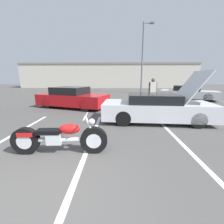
{
  "coord_description": "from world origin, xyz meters",
  "views": [
    {
      "loc": [
        1.29,
        -2.06,
        1.86
      ],
      "look_at": [
        1.19,
        2.54,
        0.8
      ],
      "focal_mm": 24.0,
      "sensor_mm": 36.0,
      "label": 1
    }
  ],
  "objects": [
    {
      "name": "show_car_hood_open",
      "position": [
        3.07,
        4.26,
        0.59
      ],
      "size": [
        4.62,
        2.08,
        2.13
      ],
      "rotation": [
        0.0,
        0.0,
        -0.07
      ],
      "color": "silver",
      "rests_on": "ground"
    },
    {
      "name": "parked_car_right_row",
      "position": [
        7.46,
        10.89,
        0.58
      ],
      "size": [
        4.76,
        3.38,
        1.19
      ],
      "rotation": [
        0.0,
        0.0,
        -0.4
      ],
      "color": "silver",
      "rests_on": "ground"
    },
    {
      "name": "far_building",
      "position": [
        0.0,
        27.14,
        2.34
      ],
      "size": [
        32.0,
        4.2,
        4.4
      ],
      "color": "beige",
      "rests_on": "ground"
    },
    {
      "name": "parking_stripe_back",
      "position": [
        0.55,
        2.0,
        0.0
      ],
      "size": [
        0.12,
        5.77,
        0.01
      ],
      "primitive_type": "cube",
      "color": "white",
      "rests_on": "ground"
    },
    {
      "name": "parking_stripe_far",
      "position": [
        3.21,
        2.0,
        0.0
      ],
      "size": [
        0.12,
        5.77,
        0.01
      ],
      "primitive_type": "cube",
      "color": "white",
      "rests_on": "ground"
    },
    {
      "name": "parked_car_left_row",
      "position": [
        -1.41,
        7.3,
        0.61
      ],
      "size": [
        4.68,
        3.16,
        1.29
      ],
      "rotation": [
        0.0,
        0.0,
        -0.33
      ],
      "color": "red",
      "rests_on": "ground"
    },
    {
      "name": "light_pole",
      "position": [
        4.49,
        16.38,
        4.33
      ],
      "size": [
        1.21,
        0.28,
        7.88
      ],
      "color": "slate",
      "rests_on": "ground"
    },
    {
      "name": "spectator_by_show_car",
      "position": [
        3.6,
        7.32,
        1.1
      ],
      "size": [
        0.52,
        0.24,
        1.83
      ],
      "color": "#333338",
      "rests_on": "ground"
    },
    {
      "name": "parking_stripe_middle",
      "position": [
        -2.1,
        2.0,
        0.0
      ],
      "size": [
        0.12,
        5.77,
        0.01
      ],
      "primitive_type": "cube",
      "color": "white",
      "rests_on": "ground"
    },
    {
      "name": "motorcycle",
      "position": [
        -0.09,
        1.38,
        0.4
      ],
      "size": [
        2.37,
        0.7,
        0.97
      ],
      "rotation": [
        0.0,
        0.0,
        0.05
      ],
      "color": "black",
      "rests_on": "ground"
    },
    {
      "name": "ground_plane",
      "position": [
        0.0,
        0.0,
        0.0
      ],
      "size": [
        80.0,
        80.0,
        0.0
      ],
      "primitive_type": "plane",
      "color": "#514F4C"
    }
  ]
}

